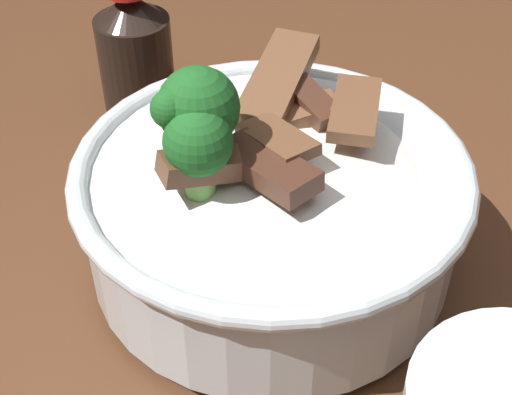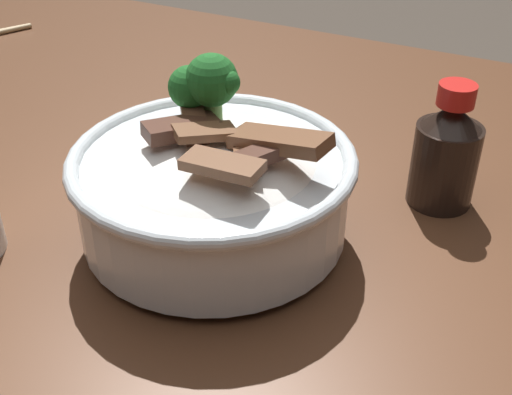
# 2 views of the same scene
# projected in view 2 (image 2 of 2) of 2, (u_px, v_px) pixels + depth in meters

# --- Properties ---
(dining_table) EXTENTS (1.50, 1.07, 0.75)m
(dining_table) POSITION_uv_depth(u_px,v_px,m) (185.00, 343.00, 0.56)
(dining_table) COLOR #56331E
(dining_table) RESTS_ON ground
(rice_bowl) EXTENTS (0.22, 0.22, 0.14)m
(rice_bowl) POSITION_uv_depth(u_px,v_px,m) (213.00, 181.00, 0.51)
(rice_bowl) COLOR silver
(rice_bowl) RESTS_ON dining_table
(soy_sauce_bottle) EXTENTS (0.06, 0.06, 0.11)m
(soy_sauce_bottle) POSITION_uv_depth(u_px,v_px,m) (446.00, 153.00, 0.55)
(soy_sauce_bottle) COLOR black
(soy_sauce_bottle) RESTS_ON dining_table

